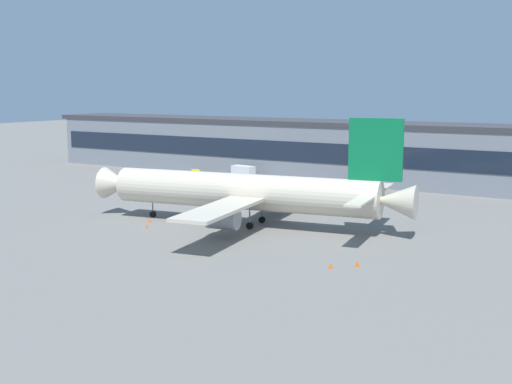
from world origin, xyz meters
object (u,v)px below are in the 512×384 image
at_px(airliner, 248,192).
at_px(pushback_tractor, 344,185).
at_px(follow_me_car, 196,173).
at_px(traffic_cone_3, 331,266).
at_px(traffic_cone_2, 357,264).
at_px(traffic_cone_1, 149,220).
at_px(traffic_cone_0, 147,226).
at_px(stair_truck, 243,172).

relative_size(airliner, pushback_tractor, 10.41).
relative_size(follow_me_car, traffic_cone_3, 6.20).
distance_m(pushback_tractor, traffic_cone_2, 65.42).
relative_size(pushback_tractor, traffic_cone_2, 7.24).
distance_m(airliner, traffic_cone_1, 17.70).
relative_size(follow_me_car, traffic_cone_0, 7.69).
xyz_separation_m(airliner, traffic_cone_1, (-15.45, -6.87, -5.25)).
xyz_separation_m(stair_truck, traffic_cone_0, (17.95, -56.17, -1.69)).
distance_m(airliner, traffic_cone_3, 29.24).
height_order(pushback_tractor, traffic_cone_2, pushback_tractor).
distance_m(pushback_tractor, traffic_cone_1, 52.75).
bearing_deg(traffic_cone_2, traffic_cone_0, 174.32).
bearing_deg(traffic_cone_0, pushback_tractor, 79.86).
bearing_deg(stair_truck, traffic_cone_2, -46.77).
distance_m(follow_me_car, traffic_cone_3, 90.23).
xyz_separation_m(pushback_tractor, traffic_cone_1, (-12.55, -51.23, -0.70)).
relative_size(traffic_cone_0, traffic_cone_3, 0.81).
height_order(traffic_cone_2, traffic_cone_3, traffic_cone_2).
height_order(airliner, follow_me_car, airliner).
xyz_separation_m(traffic_cone_1, traffic_cone_3, (38.67, -10.10, 0.01)).
bearing_deg(traffic_cone_3, traffic_cone_1, 165.36).
distance_m(follow_me_car, traffic_cone_2, 90.47).
distance_m(traffic_cone_1, traffic_cone_3, 39.96).
height_order(follow_me_car, traffic_cone_3, follow_me_car).
relative_size(stair_truck, traffic_cone_0, 10.81).
bearing_deg(traffic_cone_2, traffic_cone_3, -135.01).
xyz_separation_m(stair_truck, traffic_cone_1, (15.23, -52.40, -1.63)).
distance_m(traffic_cone_0, traffic_cone_1, 4.65).
bearing_deg(stair_truck, traffic_cone_3, -49.23).
height_order(stair_truck, traffic_cone_1, stair_truck).
distance_m(airliner, follow_me_car, 61.85).
bearing_deg(airliner, follow_me_car, 135.11).
bearing_deg(stair_truck, pushback_tractor, -2.41).
bearing_deg(traffic_cone_2, traffic_cone_1, 169.55).
bearing_deg(follow_me_car, traffic_cone_3, -42.12).
bearing_deg(stair_truck, follow_me_car, -171.30).
xyz_separation_m(airliner, traffic_cone_0, (-12.72, -10.64, -5.31)).
bearing_deg(traffic_cone_1, traffic_cone_0, -54.19).
distance_m(follow_me_car, traffic_cone_1, 57.79).
height_order(airliner, traffic_cone_1, airliner).
bearing_deg(follow_me_car, traffic_cone_1, -60.73).
height_order(pushback_tractor, follow_me_car, follow_me_car).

